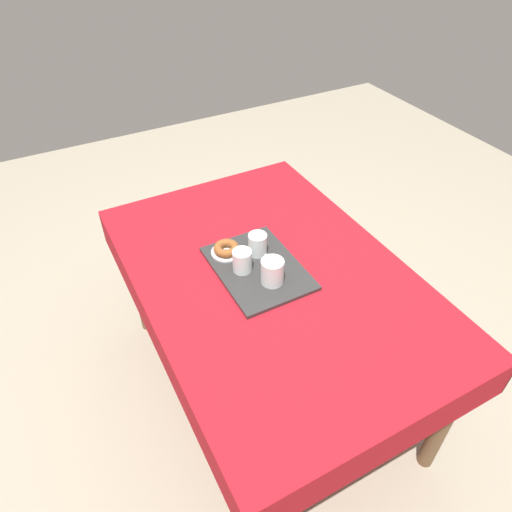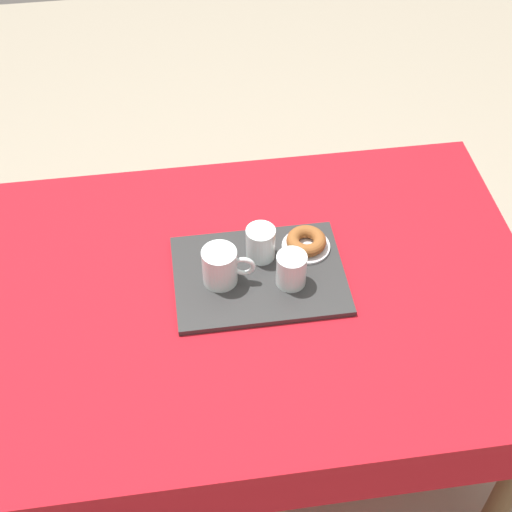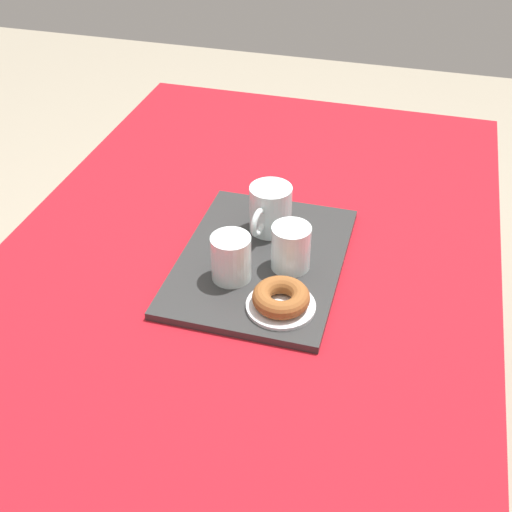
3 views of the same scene
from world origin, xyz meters
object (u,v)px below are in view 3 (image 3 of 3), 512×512
at_px(tea_mug_left, 270,211).
at_px(water_glass_near, 291,249).
at_px(sugar_donut_left, 281,297).
at_px(serving_tray, 262,260).
at_px(water_glass_far, 229,259).
at_px(donut_plate_left, 281,306).
at_px(dining_table, 250,281).

relative_size(tea_mug_left, water_glass_near, 1.45).
relative_size(water_glass_near, sugar_donut_left, 0.87).
bearing_deg(sugar_donut_left, tea_mug_left, 19.21).
relative_size(serving_tray, tea_mug_left, 3.27).
distance_m(water_glass_near, sugar_donut_left, 0.12).
relative_size(serving_tray, water_glass_far, 4.74).
bearing_deg(sugar_donut_left, water_glass_near, 5.21).
bearing_deg(donut_plate_left, water_glass_near, 5.21).
xyz_separation_m(water_glass_near, sugar_donut_left, (-0.12, -0.01, -0.02)).
distance_m(tea_mug_left, donut_plate_left, 0.25).
distance_m(water_glass_near, water_glass_far, 0.12).
bearing_deg(water_glass_far, dining_table, -2.25).
bearing_deg(water_glass_far, donut_plate_left, -117.31).
bearing_deg(tea_mug_left, water_glass_near, -147.66).
relative_size(dining_table, serving_tray, 3.45).
bearing_deg(serving_tray, dining_table, 39.71).
bearing_deg(serving_tray, donut_plate_left, -151.75).
bearing_deg(serving_tray, water_glass_far, 149.32).
distance_m(serving_tray, water_glass_near, 0.08).
bearing_deg(water_glass_far, tea_mug_left, -11.65).
relative_size(water_glass_far, sugar_donut_left, 0.87).
bearing_deg(dining_table, serving_tray, -140.29).
relative_size(serving_tray, sugar_donut_left, 4.14).
bearing_deg(donut_plate_left, water_glass_far, 62.69).
xyz_separation_m(dining_table, serving_tray, (-0.05, -0.04, 0.10)).
relative_size(dining_table, water_glass_near, 16.38).
bearing_deg(water_glass_near, serving_tray, 78.45).
relative_size(dining_table, donut_plate_left, 11.78).
bearing_deg(sugar_donut_left, serving_tray, 28.25).
bearing_deg(water_glass_near, tea_mug_left, 32.34).
relative_size(tea_mug_left, donut_plate_left, 1.04).
relative_size(tea_mug_left, sugar_donut_left, 1.27).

